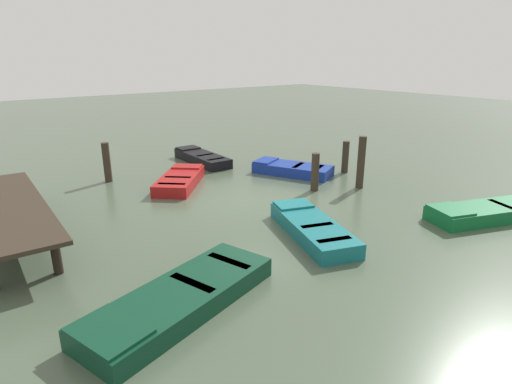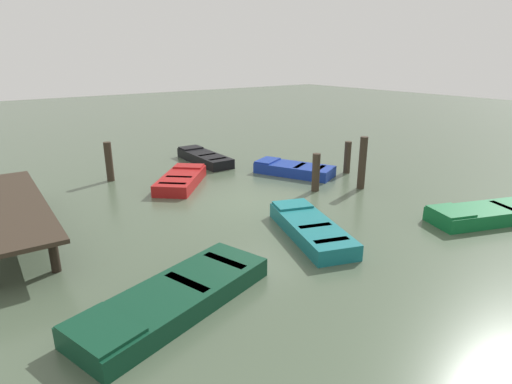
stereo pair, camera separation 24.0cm
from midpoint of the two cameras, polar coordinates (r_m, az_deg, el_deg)
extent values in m
plane|color=#475642|center=(13.52, -0.51, -1.41)|extent=(80.00, 80.00, 0.00)
cube|color=#33281E|center=(12.31, -31.36, -1.76)|extent=(6.43, 1.97, 0.10)
cylinder|color=black|center=(14.92, -29.67, -0.26)|extent=(0.20, 0.20, 0.85)
cylinder|color=black|center=(10.14, -26.13, -7.75)|extent=(0.20, 0.20, 0.85)
cube|color=#14666B|center=(11.10, 7.07, -4.95)|extent=(3.50, 2.16, 0.40)
cube|color=beige|center=(11.05, 7.10, -4.29)|extent=(2.95, 1.76, 0.04)
cube|color=#14666B|center=(12.12, 4.54, -1.68)|extent=(1.02, 1.20, 0.06)
cube|color=#9B9789|center=(10.83, 7.66, -4.57)|extent=(0.48, 0.89, 0.04)
cube|color=#9B9789|center=(10.08, 9.90, -6.45)|extent=(0.48, 0.89, 0.04)
cube|color=maroon|center=(15.41, -10.76, 1.53)|extent=(2.98, 2.87, 0.40)
cube|color=black|center=(15.37, -10.79, 2.03)|extent=(2.48, 2.38, 0.04)
cube|color=maroon|center=(16.41, -9.76, 3.45)|extent=(1.21, 1.24, 0.06)
cube|color=black|center=(15.16, -11.02, 1.94)|extent=(0.78, 0.83, 0.04)
cube|color=black|center=(14.42, -11.87, 1.04)|extent=(0.78, 0.83, 0.04)
cube|color=#0F602D|center=(13.91, 29.02, -2.35)|extent=(2.44, 4.04, 0.40)
cube|color=orange|center=(13.87, 29.11, -1.81)|extent=(2.00, 3.41, 0.04)
cube|color=#0F602D|center=(12.82, 24.42, -2.20)|extent=(1.27, 1.16, 0.06)
cube|color=#B06E1E|center=(14.06, 29.97, -1.52)|extent=(0.91, 0.50, 0.04)
cube|color=navy|center=(16.70, 4.59, 3.09)|extent=(3.27, 2.38, 0.40)
cube|color=silver|center=(16.66, 4.60, 3.56)|extent=(2.75, 1.94, 0.04)
cube|color=navy|center=(17.12, 0.94, 4.33)|extent=(1.07, 1.27, 0.06)
cube|color=#A4A49F|center=(16.57, 5.33, 3.60)|extent=(0.58, 0.94, 0.04)
cube|color=#A4A49F|center=(16.28, 8.06, 3.23)|extent=(0.58, 0.94, 0.04)
cube|color=black|center=(18.62, -7.70, 4.58)|extent=(3.38, 1.13, 0.40)
cube|color=gray|center=(18.59, -7.72, 5.00)|extent=(2.87, 0.89, 0.04)
cube|color=black|center=(19.70, -9.56, 5.93)|extent=(0.76, 0.95, 0.06)
cube|color=#776E5D|center=(18.36, -7.34, 4.98)|extent=(0.22, 0.82, 0.04)
cube|color=#776E5D|center=(17.58, -5.88, 4.43)|extent=(0.22, 0.82, 0.04)
cube|color=#0C3823|center=(8.22, -10.95, -14.04)|extent=(2.45, 4.23, 0.40)
cube|color=maroon|center=(8.15, -11.01, -13.20)|extent=(1.99, 3.57, 0.04)
cube|color=#0C3823|center=(7.32, -20.33, -17.25)|extent=(1.43, 1.20, 0.06)
cube|color=maroon|center=(8.31, -9.50, -12.15)|extent=(1.08, 0.50, 0.04)
cube|color=maroon|center=(9.00, -4.49, -9.38)|extent=(1.08, 0.50, 0.04)
cylinder|color=#33281E|center=(14.63, 7.56, 2.69)|extent=(0.27, 0.27, 1.33)
cylinder|color=#33281E|center=(16.53, -20.00, 3.81)|extent=(0.27, 0.27, 1.47)
cylinder|color=#33281E|center=(15.16, 13.64, 3.91)|extent=(0.27, 0.27, 1.85)
cylinder|color=#33281E|center=(17.15, 11.65, 4.68)|extent=(0.26, 0.26, 1.27)
camera|label=1|loc=(0.12, -90.51, -0.17)|focal=29.44mm
camera|label=2|loc=(0.12, 89.49, 0.17)|focal=29.44mm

